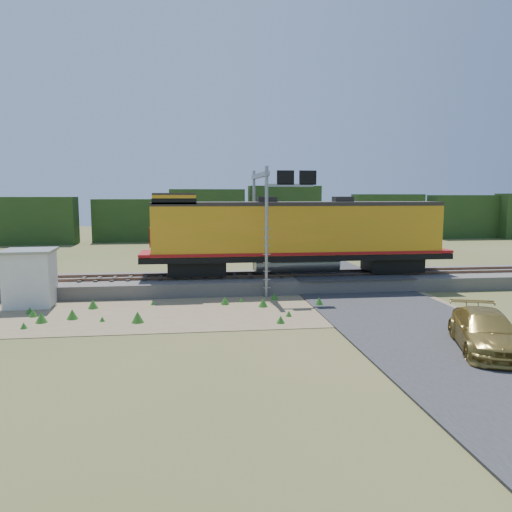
{
  "coord_description": "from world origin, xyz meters",
  "views": [
    {
      "loc": [
        -2.58,
        -24.01,
        5.77
      ],
      "look_at": [
        0.9,
        3.0,
        2.4
      ],
      "focal_mm": 35.0,
      "sensor_mm": 36.0,
      "label": 1
    }
  ],
  "objects": [
    {
      "name": "weed_clumps",
      "position": [
        -3.5,
        0.1,
        0.0
      ],
      "size": [
        15.0,
        6.2,
        0.56
      ],
      "primitive_type": null,
      "color": "#2B681D",
      "rests_on": "ground"
    },
    {
      "name": "locomotive",
      "position": [
        3.57,
        6.0,
        3.37
      ],
      "size": [
        18.97,
        2.89,
        4.89
      ],
      "color": "black",
      "rests_on": "rails"
    },
    {
      "name": "signal_gantry",
      "position": [
        1.89,
        5.33,
        5.47
      ],
      "size": [
        2.9,
        6.2,
        7.31
      ],
      "color": "gray",
      "rests_on": "ground"
    },
    {
      "name": "shed",
      "position": [
        -10.93,
        2.74,
        1.5
      ],
      "size": [
        2.65,
        2.65,
        2.96
      ],
      "rotation": [
        0.0,
        0.0,
        0.06
      ],
      "color": "silver",
      "rests_on": "ground"
    },
    {
      "name": "road",
      "position": [
        7.0,
        0.74,
        0.09
      ],
      "size": [
        7.0,
        66.0,
        0.86
      ],
      "color": "#38383A",
      "rests_on": "ground"
    },
    {
      "name": "ground",
      "position": [
        0.0,
        0.0,
        0.0
      ],
      "size": [
        140.0,
        140.0,
        0.0
      ],
      "primitive_type": "plane",
      "color": "#475123",
      "rests_on": "ground"
    },
    {
      "name": "tree_line_north",
      "position": [
        0.0,
        38.0,
        3.07
      ],
      "size": [
        130.0,
        3.0,
        6.5
      ],
      "color": "#203E16",
      "rests_on": "ground"
    },
    {
      "name": "rails",
      "position": [
        0.0,
        6.0,
        0.88
      ],
      "size": [
        70.0,
        1.54,
        0.16
      ],
      "color": "brown",
      "rests_on": "ballast"
    },
    {
      "name": "ballast",
      "position": [
        0.0,
        6.0,
        0.4
      ],
      "size": [
        70.0,
        5.0,
        0.8
      ],
      "primitive_type": "cube",
      "color": "slate",
      "rests_on": "ground"
    },
    {
      "name": "car",
      "position": [
        8.15,
        -7.29,
        0.73
      ],
      "size": [
        3.55,
        5.43,
        1.46
      ],
      "primitive_type": "imported",
      "rotation": [
        0.0,
        0.0,
        -0.32
      ],
      "color": "olive",
      "rests_on": "ground"
    },
    {
      "name": "dirt_shoulder",
      "position": [
        -2.0,
        0.5,
        0.01
      ],
      "size": [
        26.0,
        8.0,
        0.03
      ],
      "primitive_type": "cube",
      "color": "#8C7754",
      "rests_on": "ground"
    }
  ]
}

